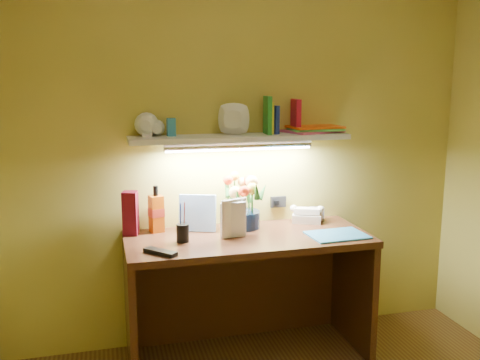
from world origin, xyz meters
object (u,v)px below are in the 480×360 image
flower_bouquet (243,199)px  desk_clock (317,214)px  telephone (307,214)px  desk (248,297)px  whisky_bottle (156,209)px

flower_bouquet → desk_clock: flower_bouquet is taller
telephone → flower_bouquet: bearing=-152.7°
desk → whisky_bottle: 0.75m
whisky_bottle → desk: bearing=-24.0°
desk → flower_bouquet: flower_bouquet is taller
flower_bouquet → desk_clock: bearing=4.8°
telephone → desk_clock: size_ratio=2.02×
flower_bouquet → whisky_bottle: 0.52m
desk → desk_clock: (0.52, 0.22, 0.42)m
desk_clock → telephone: bearing=-157.9°
desk → telephone: size_ratio=7.89×
telephone → whisky_bottle: whisky_bottle is taller
telephone → whisky_bottle: (-0.94, 0.02, 0.09)m
whisky_bottle → desk_clock: bearing=-0.2°
desk → whisky_bottle: bearing=156.0°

